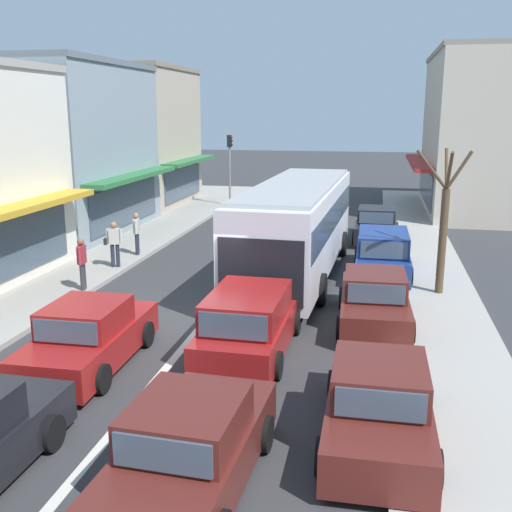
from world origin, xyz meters
TOP-DOWN VIEW (x-y plane):
  - ground_plane at (0.00, 0.00)m, footprint 140.00×140.00m
  - lane_centre_line at (0.00, 4.00)m, footprint 0.20×28.00m
  - sidewalk_left at (-6.80, 6.00)m, footprint 5.20×44.00m
  - kerb_right at (6.20, 6.00)m, footprint 2.80×44.00m
  - shopfront_mid_block at (-10.18, 10.52)m, footprint 7.91×8.93m
  - shopfront_far_end at (-10.18, 19.15)m, footprint 7.68×7.94m
  - building_right_far at (11.48, 20.80)m, footprint 9.75×11.49m
  - city_bus at (1.82, 5.14)m, footprint 3.04×10.95m
  - sedan_adjacent_lane_trail at (1.86, -7.08)m, footprint 2.05×4.28m
  - wagon_behind_bus_mid at (1.65, -1.81)m, footprint 1.99×4.53m
  - sedan_behind_bus_near at (-1.73, -3.19)m, footprint 1.95×4.23m
  - parked_sedan_kerb_front at (4.62, -5.09)m, footprint 1.92×4.21m
  - parked_sedan_kerb_second at (4.49, 0.73)m, footprint 2.02×4.26m
  - parked_wagon_kerb_third at (4.71, 5.87)m, footprint 1.98×4.52m
  - parked_sedan_kerb_rear at (4.46, 11.62)m, footprint 1.95×4.23m
  - traffic_light_downstreet at (-4.07, 19.39)m, footprint 0.33×0.24m
  - street_tree_right at (6.42, 3.71)m, footprint 1.61×1.69m
  - pedestrian_with_handbag_near at (-4.62, 4.54)m, footprint 0.65×0.37m
  - pedestrian_browsing_midblock at (-4.42, 1.76)m, footprint 0.30×0.56m
  - pedestrian_far_walker at (-4.58, 6.48)m, footprint 0.31×0.55m

SIDE VIEW (x-z plane):
  - ground_plane at x=0.00m, z-range 0.00..0.00m
  - lane_centre_line at x=0.00m, z-range 0.00..0.01m
  - kerb_right at x=6.20m, z-range 0.00..0.12m
  - sidewalk_left at x=-6.80m, z-range 0.00..0.14m
  - sedan_adjacent_lane_trail at x=1.86m, z-range -0.07..1.40m
  - sedan_behind_bus_near at x=-1.73m, z-range -0.07..1.40m
  - parked_sedan_kerb_front at x=4.62m, z-range -0.07..1.40m
  - parked_sedan_kerb_second at x=4.49m, z-range -0.07..1.40m
  - parked_sedan_kerb_rear at x=4.46m, z-range -0.07..1.40m
  - wagon_behind_bus_mid at x=1.65m, z-range -0.04..1.53m
  - parked_wagon_kerb_third at x=4.71m, z-range -0.04..1.53m
  - pedestrian_browsing_midblock at x=-4.42m, z-range 0.25..1.88m
  - pedestrian_far_walker at x=-4.58m, z-range 0.25..1.88m
  - pedestrian_with_handbag_near at x=-4.62m, z-range 0.25..1.88m
  - city_bus at x=1.82m, z-range 0.27..3.49m
  - street_tree_right at x=6.42m, z-range -0.09..4.40m
  - traffic_light_downstreet at x=-4.07m, z-range 0.75..4.95m
  - shopfront_mid_block at x=-10.18m, z-range -0.01..7.71m
  - shopfront_far_end at x=-10.18m, z-range -0.01..8.02m
  - building_right_far at x=11.48m, z-range -0.01..8.70m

